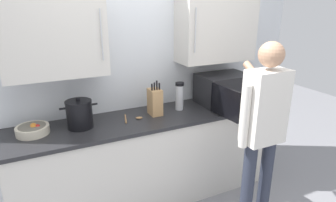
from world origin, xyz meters
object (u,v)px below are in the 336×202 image
object	(u,v)px
thermos_flask	(180,96)
fruit_bowl	(33,129)
wooden_spoon	(133,118)
person_figure	(262,125)
knife_block	(155,102)
microwave_oven	(222,89)
stock_pot	(79,114)

from	to	relation	value
thermos_flask	fruit_bowl	size ratio (longest dim) A/B	1.07
wooden_spoon	person_figure	size ratio (longest dim) A/B	0.11
knife_block	person_figure	distance (m)	1.02
fruit_bowl	person_figure	xyz separation A→B (m)	(1.72, -0.85, 0.06)
fruit_bowl	microwave_oven	bearing A→B (deg)	-1.08
wooden_spoon	person_figure	xyz separation A→B (m)	(0.86, -0.79, 0.09)
stock_pot	thermos_flask	world-z (taller)	thermos_flask
thermos_flask	wooden_spoon	bearing A→B (deg)	-174.97
microwave_oven	thermos_flask	world-z (taller)	microwave_oven
knife_block	wooden_spoon	world-z (taller)	knife_block
stock_pot	wooden_spoon	world-z (taller)	stock_pot
fruit_bowl	wooden_spoon	bearing A→B (deg)	-3.67
microwave_oven	fruit_bowl	distance (m)	1.89
stock_pot	wooden_spoon	xyz separation A→B (m)	(0.48, -0.02, -0.11)
knife_block	stock_pot	world-z (taller)	knife_block
knife_block	wooden_spoon	bearing A→B (deg)	-174.28
person_figure	thermos_flask	bearing A→B (deg)	111.70
microwave_oven	stock_pot	xyz separation A→B (m)	(-1.50, 0.00, -0.03)
microwave_oven	thermos_flask	size ratio (longest dim) A/B	2.69
microwave_oven	knife_block	distance (m)	0.79
stock_pot	person_figure	xyz separation A→B (m)	(1.33, -0.82, -0.03)
knife_block	thermos_flask	world-z (taller)	knife_block
microwave_oven	fruit_bowl	world-z (taller)	microwave_oven
wooden_spoon	fruit_bowl	distance (m)	0.87
knife_block	person_figure	bearing A→B (deg)	-53.01
stock_pot	wooden_spoon	bearing A→B (deg)	-2.96
knife_block	fruit_bowl	world-z (taller)	knife_block
microwave_oven	person_figure	bearing A→B (deg)	-101.77
wooden_spoon	thermos_flask	bearing A→B (deg)	5.03
stock_pot	person_figure	bearing A→B (deg)	-31.51
stock_pot	wooden_spoon	distance (m)	0.49
knife_block	wooden_spoon	size ratio (longest dim) A/B	1.82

